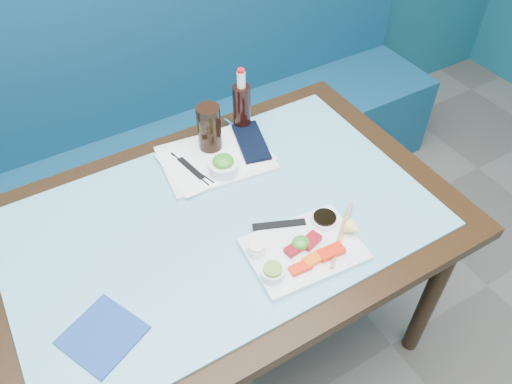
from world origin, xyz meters
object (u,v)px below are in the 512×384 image
dining_table (222,239)px  booth_bench (138,155)px  sashimi_plate (304,250)px  cola_glass (209,128)px  cola_bottle_body (242,108)px  blue_napkin (103,335)px  seaweed_bowl (224,167)px  serving_tray (216,158)px

dining_table → booth_bench: bearing=90.0°
booth_bench → sashimi_plate: 1.14m
sashimi_plate → cola_glass: bearing=97.6°
cola_bottle_body → blue_napkin: cola_bottle_body is taller
blue_napkin → booth_bench: bearing=67.7°
cola_glass → cola_bottle_body: size_ratio=0.92×
dining_table → cola_bottle_body: size_ratio=8.04×
cola_bottle_body → blue_napkin: bearing=-142.5°
seaweed_bowl → blue_napkin: seaweed_bowl is taller
seaweed_bowl → blue_napkin: 0.63m
serving_tray → seaweed_bowl: seaweed_bowl is taller
cola_glass → blue_napkin: (-0.54, -0.48, -0.09)m
blue_napkin → sashimi_plate: bearing=-3.7°
dining_table → serving_tray: size_ratio=4.00×
serving_tray → cola_glass: 0.10m
serving_tray → seaweed_bowl: size_ratio=3.63×
booth_bench → blue_napkin: size_ratio=18.14×
booth_bench → sashimi_plate: (0.14, -1.06, 0.39)m
cola_bottle_body → cola_glass: bearing=-162.7°
dining_table → cola_glass: cola_glass is taller
booth_bench → dining_table: size_ratio=2.14×
blue_napkin → serving_tray: bearing=38.8°
cola_glass → seaweed_bowl: bearing=-98.7°
serving_tray → cola_glass: cola_glass is taller
sashimi_plate → seaweed_bowl: 0.39m
sashimi_plate → blue_napkin: (-0.56, 0.04, -0.00)m
cola_bottle_body → blue_napkin: (-0.69, -0.53, -0.08)m
sashimi_plate → serving_tray: sashimi_plate is taller
dining_table → serving_tray: 0.28m
cola_bottle_body → seaweed_bowl: bearing=-133.6°
serving_tray → seaweed_bowl: 0.08m
seaweed_bowl → cola_bottle_body: size_ratio=0.55×
cola_glass → cola_bottle_body: 0.15m
booth_bench → blue_napkin: booth_bench is taller
booth_bench → cola_glass: bearing=-77.8°
booth_bench → blue_napkin: (-0.42, -1.03, 0.39)m
cola_bottle_body → booth_bench: bearing=118.0°
sashimi_plate → cola_glass: size_ratio=1.93×
serving_tray → cola_glass: size_ratio=2.18×
booth_bench → serving_tray: size_ratio=8.57×
cola_glass → blue_napkin: cola_glass is taller
cola_bottle_body → dining_table: bearing=-128.0°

